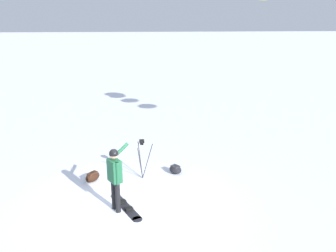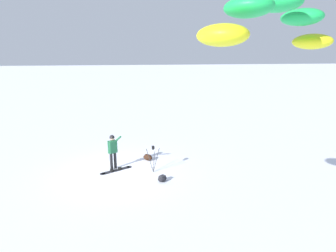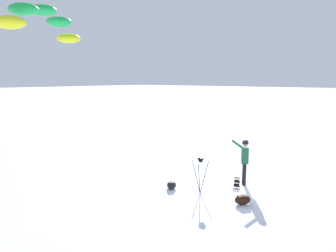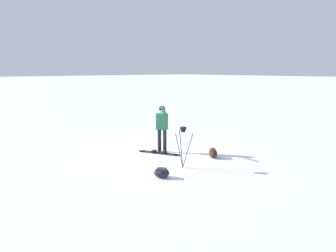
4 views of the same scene
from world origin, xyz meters
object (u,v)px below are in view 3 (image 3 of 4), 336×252
at_px(camera_tripod, 200,168).
at_px(snowboarder, 245,157).
at_px(traction_kite, 43,21).
at_px(snowboard, 237,183).
at_px(gear_bag_small, 243,199).
at_px(gear_bag_large, 172,185).

bearing_deg(camera_tripod, snowboarder, -22.45).
bearing_deg(traction_kite, snowboard, -59.47).
bearing_deg(gear_bag_small, snowboard, 31.67).
bearing_deg(traction_kite, camera_tripod, -70.69).
bearing_deg(gear_bag_small, gear_bag_large, 96.49).
distance_m(snowboarder, traction_kite, 9.66).
xyz_separation_m(snowboard, traction_kite, (-3.97, 6.73, 6.38)).
xyz_separation_m(snowboard, gear_bag_large, (-2.05, 1.67, 0.13)).
bearing_deg(traction_kite, gear_bag_large, -69.17).
relative_size(snowboard, traction_kite, 0.32).
distance_m(snowboarder, gear_bag_small, 2.23).
bearing_deg(snowboard, snowboarder, -64.05).
distance_m(gear_bag_large, gear_bag_small, 2.76).
distance_m(snowboarder, gear_bag_large, 3.05).
bearing_deg(gear_bag_small, snowboarder, 24.07).
xyz_separation_m(traction_kite, gear_bag_large, (1.93, -5.06, -6.25)).
relative_size(traction_kite, gear_bag_small, 8.09).
relative_size(traction_kite, gear_bag_large, 8.54).
xyz_separation_m(snowboard, gear_bag_small, (-1.73, -1.07, 0.15)).
xyz_separation_m(gear_bag_large, gear_bag_small, (0.31, -2.74, 0.02)).
bearing_deg(traction_kite, snowboarder, -59.62).
distance_m(traction_kite, camera_tripod, 8.51).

